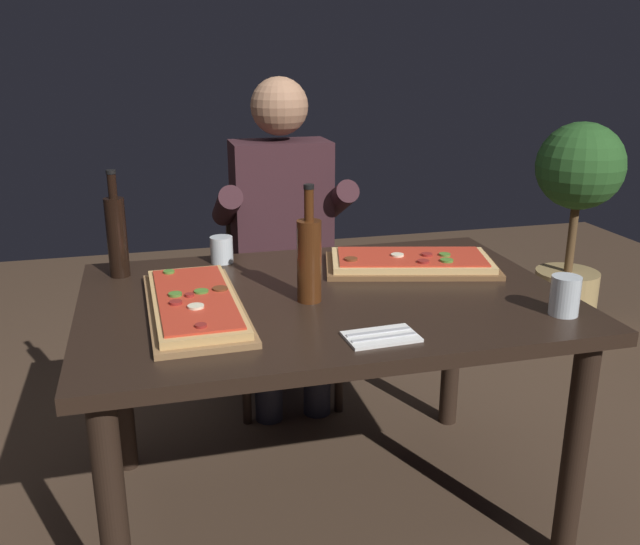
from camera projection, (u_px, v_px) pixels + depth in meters
name	position (u px, v px, depth m)	size (l,w,h in m)	color
ground_plane	(324.00, 506.00, 2.24)	(6.40, 6.40, 0.00)	#4C3828
dining_table	(324.00, 324.00, 2.04)	(1.40, 0.96, 0.74)	black
pizza_rectangular_front	(411.00, 262.00, 2.24)	(0.61, 0.41, 0.05)	brown
pizza_rectangular_left	(195.00, 304.00, 1.87)	(0.27, 0.61, 0.05)	olive
wine_bottle_dark	(117.00, 234.00, 2.13)	(0.06, 0.06, 0.34)	black
oil_bottle_amber	(309.00, 258.00, 1.91)	(0.07, 0.07, 0.34)	#47230F
tumbler_near_camera	(222.00, 251.00, 2.29)	(0.08, 0.08, 0.09)	silver
tumbler_far_side	(565.00, 296.00, 1.84)	(0.08, 0.08, 0.11)	silver
napkin_cutlery_set	(381.00, 336.00, 1.70)	(0.19, 0.12, 0.01)	white
diner_chair	(279.00, 283.00, 2.88)	(0.44, 0.44, 0.87)	black
seated_diner	(284.00, 231.00, 2.69)	(0.53, 0.41, 1.33)	#23232D
potted_plant_corner	(576.00, 203.00, 3.54)	(0.45, 0.45, 1.08)	tan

